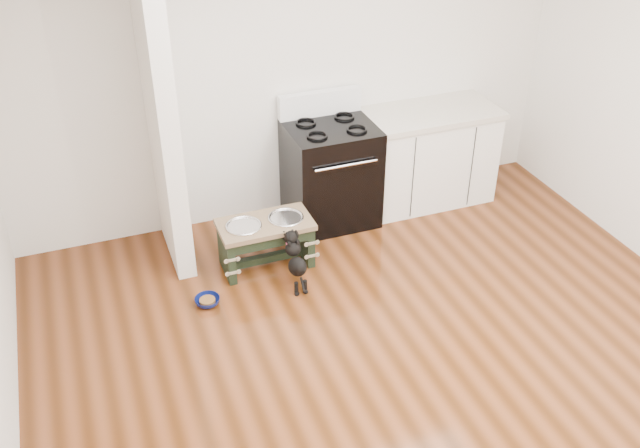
{
  "coord_description": "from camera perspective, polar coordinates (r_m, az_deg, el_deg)",
  "views": [
    {
      "loc": [
        -1.81,
        -3.04,
        3.51
      ],
      "look_at": [
        -0.16,
        1.33,
        0.52
      ],
      "focal_mm": 40.0,
      "sensor_mm": 36.0,
      "label": 1
    }
  ],
  "objects": [
    {
      "name": "ground",
      "position": [
        4.99,
        7.33,
        -12.47
      ],
      "size": [
        5.0,
        5.0,
        0.0
      ],
      "primitive_type": "plane",
      "color": "#43210C",
      "rests_on": "ground"
    },
    {
      "name": "floor_bowl",
      "position": [
        5.62,
        -8.99,
        -6.12
      ],
      "size": [
        0.25,
        0.25,
        0.06
      ],
      "rotation": [
        0.0,
        0.0,
        -0.35
      ],
      "color": "#0B144F",
      "rests_on": "ground"
    },
    {
      "name": "room_shell",
      "position": [
        4.01,
        8.92,
        4.11
      ],
      "size": [
        5.0,
        5.0,
        5.0
      ],
      "color": "silver",
      "rests_on": "ground"
    },
    {
      "name": "dog_feeder",
      "position": [
        5.83,
        -4.36,
        -0.89
      ],
      "size": [
        0.76,
        0.41,
        0.43
      ],
      "color": "black",
      "rests_on": "ground"
    },
    {
      "name": "cabinet_run",
      "position": [
        6.77,
        8.57,
        5.4
      ],
      "size": [
        1.24,
        0.64,
        0.91
      ],
      "color": "white",
      "rests_on": "ground"
    },
    {
      "name": "puppy",
      "position": [
        5.61,
        -1.96,
        -2.84
      ],
      "size": [
        0.13,
        0.39,
        0.47
      ],
      "color": "black",
      "rests_on": "ground"
    },
    {
      "name": "oven_range",
      "position": [
        6.36,
        0.85,
        4.17
      ],
      "size": [
        0.76,
        0.69,
        1.14
      ],
      "color": "black",
      "rests_on": "ground"
    },
    {
      "name": "partition_wall",
      "position": [
        5.62,
        -12.7,
        9.19
      ],
      "size": [
        0.15,
        0.8,
        2.7
      ],
      "primitive_type": "cube",
      "color": "silver",
      "rests_on": "ground"
    }
  ]
}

